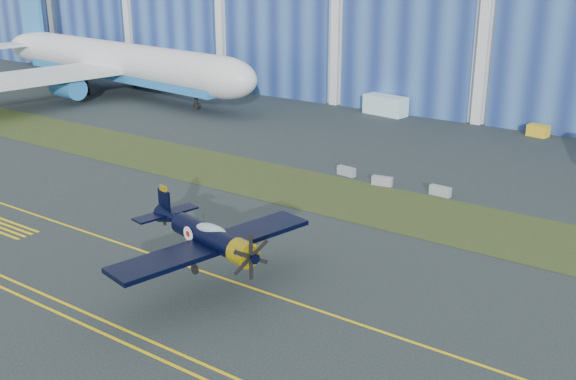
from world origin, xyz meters
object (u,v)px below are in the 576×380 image
Objects in this scene: jetliner at (116,20)px; tug at (538,131)px; warbird at (207,236)px; shipping_container at (385,105)px.

jetliner is 65.18m from tug.
warbird is 0.22× the size of jetliner.
warbird is 54.28m from tug.
jetliner is at bearing -157.44° from shipping_container.
warbird reaches higher than shipping_container.
shipping_container is at bearing 118.26° from warbird.
warbird is 2.67× the size of shipping_container.
warbird is 6.82× the size of tug.
warbird is 72.56m from jetliner.
shipping_container is 21.08m from tug.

